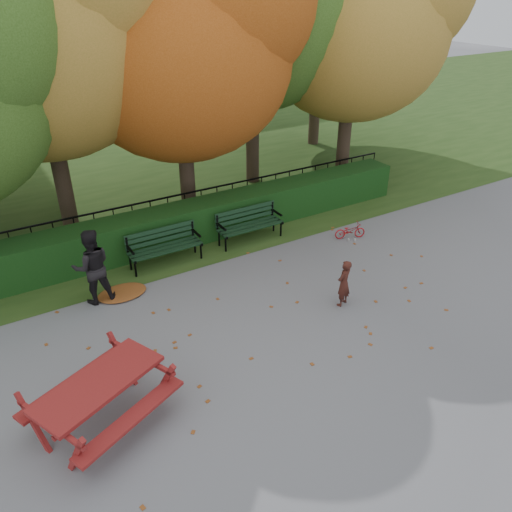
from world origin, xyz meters
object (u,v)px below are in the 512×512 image
bench_left (164,244)px  tree_c (193,39)px  adult (92,267)px  child (344,283)px  tree_g (332,2)px  bench_right (249,222)px  bicycle (350,231)px  picnic_table (100,391)px  tree_b (48,16)px  tree_e (368,19)px

bench_left → tree_c: bearing=46.6°
adult → child: bearing=153.4°
bench_left → tree_g: bearing=32.2°
bench_right → bicycle: bench_right is taller
picnic_table → adult: 3.59m
tree_b → picnic_table: tree_b is taller
bench_right → adult: adult is taller
tree_c → bicycle: tree_c is taller
tree_g → bicycle: bearing=-123.2°
tree_b → child: (3.71, -6.73, -4.87)m
adult → bicycle: (6.68, -0.55, -0.63)m
bench_left → adult: adult is taller
tree_e → bicycle: (-3.04, -3.42, -4.86)m
bench_right → picnic_table: picnic_table is taller
picnic_table → adult: bearing=52.1°
tree_b → picnic_table: bearing=-102.5°
tree_e → bicycle: 6.68m
bench_right → picnic_table: size_ratio=0.73×
tree_e → bicycle: tree_e is taller
tree_e → child: bearing=-132.4°
adult → bench_left: bearing=-150.9°
picnic_table → adult: (0.86, 3.48, 0.19)m
tree_c → adult: 6.44m
adult → tree_b: bearing=-94.9°
tree_b → adult: 6.01m
tree_c → tree_g: 8.43m
tree_g → picnic_table: size_ratio=3.46×
child → adult: (-4.47, 2.88, 0.32)m
tree_c → adult: size_ratio=4.70×
bench_right → tree_e: bearing=20.9°
tree_g → bench_right: tree_g is taller
bench_right → child: (0.17, -3.68, 0.01)m
tree_g → bench_right: 10.61m
child → picnic_table: bearing=-13.7°
tree_b → tree_e: tree_b is taller
bicycle → adult: bearing=105.9°
tree_c → child: size_ratio=7.49×
child → bicycle: (2.21, 2.34, -0.31)m
adult → bicycle: adult is taller
tree_e → adult: size_ratio=4.79×
picnic_table → bicycle: picnic_table is taller
tree_b → tree_g: (10.78, 3.02, -0.03)m
tree_b → tree_e: bearing=-6.2°
picnic_table → bicycle: (7.54, 2.93, -0.44)m
bench_right → bicycle: size_ratio=2.15×
tree_g → bench_right: (-7.23, -6.06, -4.85)m
picnic_table → child: (5.33, 0.60, -0.13)m
tree_b → adult: tree_b is taller
tree_c → adult: (-4.03, -3.06, -3.97)m
tree_c → adult: tree_c is taller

